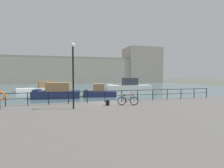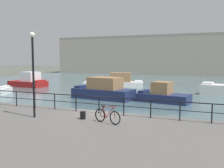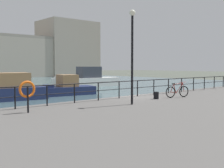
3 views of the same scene
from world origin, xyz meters
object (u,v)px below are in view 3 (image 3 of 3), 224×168
object	(u,v)px
moored_cabin_cruiser	(6,89)
moored_green_narrowboat	(68,88)
life_ring_stand	(27,90)
quay_lamp_post	(132,45)
mooring_bollard	(156,95)
parked_bicycle	(177,91)
moored_blue_motorboat	(87,80)

from	to	relation	value
moored_cabin_cruiser	moored_green_narrowboat	bearing A→B (deg)	-170.34
life_ring_stand	quay_lamp_post	world-z (taller)	quay_lamp_post
life_ring_stand	mooring_bollard	bearing A→B (deg)	-3.20
mooring_bollard	parked_bicycle	bearing A→B (deg)	-11.79
quay_lamp_post	moored_cabin_cruiser	bearing A→B (deg)	97.42
parked_bicycle	quay_lamp_post	distance (m)	5.28
moored_green_narrowboat	quay_lamp_post	bearing A→B (deg)	80.03
life_ring_stand	moored_blue_motorboat	bearing A→B (deg)	48.60
moored_blue_motorboat	quay_lamp_post	size ratio (longest dim) A/B	1.99
moored_blue_motorboat	parked_bicycle	bearing A→B (deg)	72.74
moored_cabin_cruiser	mooring_bollard	bearing A→B (deg)	116.80
moored_blue_motorboat	life_ring_stand	bearing A→B (deg)	52.30
moored_green_narrowboat	parked_bicycle	xyz separation A→B (m)	(-0.13, -13.37, 0.59)
moored_cabin_cruiser	parked_bicycle	distance (m)	14.49
moored_cabin_cruiser	moored_green_narrowboat	xyz separation A→B (m)	(6.38, 0.29, -0.23)
moored_blue_motorboat	life_ring_stand	xyz separation A→B (m)	(-17.80, -20.19, 0.91)
moored_blue_motorboat	moored_green_narrowboat	bearing A→B (deg)	47.63
moored_green_narrowboat	mooring_bollard	bearing A→B (deg)	90.76
parked_bicycle	mooring_bollard	distance (m)	1.72
life_ring_stand	quay_lamp_post	distance (m)	5.80
moored_blue_motorboat	mooring_bollard	distance (m)	22.81
moored_blue_motorboat	mooring_bollard	world-z (taller)	moored_blue_motorboat
moored_blue_motorboat	life_ring_stand	world-z (taller)	moored_blue_motorboat
mooring_bollard	moored_cabin_cruiser	bearing A→B (deg)	109.78
moored_cabin_cruiser	life_ring_stand	size ratio (longest dim) A/B	4.97
moored_blue_motorboat	moored_green_narrowboat	world-z (taller)	moored_blue_motorboat
moored_green_narrowboat	quay_lamp_post	size ratio (longest dim) A/B	1.10
parked_bicycle	life_ring_stand	distance (m)	9.81
moored_cabin_cruiser	moored_green_narrowboat	size ratio (longest dim) A/B	1.28
moored_green_narrowboat	mooring_bollard	size ratio (longest dim) A/B	12.31
mooring_bollard	life_ring_stand	size ratio (longest dim) A/B	0.31
moored_blue_motorboat	moored_green_narrowboat	distance (m)	10.99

